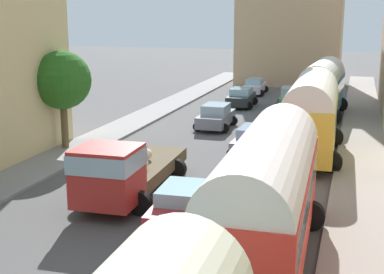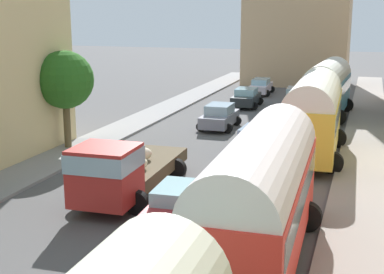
{
  "view_description": "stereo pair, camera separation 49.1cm",
  "coord_description": "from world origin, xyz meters",
  "px_view_note": "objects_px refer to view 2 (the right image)",
  "views": [
    {
      "loc": [
        6.76,
        -1.24,
        7.23
      ],
      "look_at": [
        0.0,
        20.91,
        1.86
      ],
      "focal_mm": 50.85,
      "sensor_mm": 36.0,
      "label": 1
    },
    {
      "loc": [
        7.23,
        -1.1,
        7.23
      ],
      "look_at": [
        0.0,
        20.91,
        1.86
      ],
      "focal_mm": 50.85,
      "sensor_mm": 36.0,
      "label": 2
    }
  ],
  "objects_px": {
    "parked_bus_1": "(261,191)",
    "car_4": "(256,141)",
    "car_3": "(178,208)",
    "cargo_truck_0": "(122,169)",
    "car_0": "(219,116)",
    "car_1": "(246,97)",
    "parked_bus_3": "(328,86)",
    "car_5": "(296,98)",
    "car_2": "(261,86)",
    "parked_bus_2": "(314,112)"
  },
  "relations": [
    {
      "from": "parked_bus_1",
      "to": "car_4",
      "type": "relative_size",
      "value": 2.21
    },
    {
      "from": "parked_bus_1",
      "to": "car_3",
      "type": "height_order",
      "value": "parked_bus_1"
    },
    {
      "from": "cargo_truck_0",
      "to": "car_0",
      "type": "xyz_separation_m",
      "value": [
        0.0,
        14.23,
        -0.52
      ]
    },
    {
      "from": "parked_bus_1",
      "to": "car_1",
      "type": "height_order",
      "value": "parked_bus_1"
    },
    {
      "from": "parked_bus_1",
      "to": "parked_bus_3",
      "type": "relative_size",
      "value": 1.12
    },
    {
      "from": "parked_bus_1",
      "to": "car_3",
      "type": "distance_m",
      "value": 3.71
    },
    {
      "from": "car_3",
      "to": "car_5",
      "type": "xyz_separation_m",
      "value": [
        0.52,
        25.25,
        -0.02
      ]
    },
    {
      "from": "car_2",
      "to": "parked_bus_2",
      "type": "bearing_deg",
      "value": -71.98
    },
    {
      "from": "cargo_truck_0",
      "to": "car_1",
      "type": "xyz_separation_m",
      "value": [
        -0.13,
        22.51,
        -0.55
      ]
    },
    {
      "from": "parked_bus_3",
      "to": "car_5",
      "type": "height_order",
      "value": "parked_bus_3"
    },
    {
      "from": "parked_bus_1",
      "to": "car_3",
      "type": "xyz_separation_m",
      "value": [
        -3.05,
        1.54,
        -1.42
      ]
    },
    {
      "from": "parked_bus_1",
      "to": "parked_bus_2",
      "type": "height_order",
      "value": "parked_bus_2"
    },
    {
      "from": "cargo_truck_0",
      "to": "car_2",
      "type": "bearing_deg",
      "value": 90.65
    },
    {
      "from": "parked_bus_2",
      "to": "car_5",
      "type": "relative_size",
      "value": 1.92
    },
    {
      "from": "parked_bus_2",
      "to": "car_5",
      "type": "distance_m",
      "value": 14.58
    },
    {
      "from": "car_0",
      "to": "parked_bus_1",
      "type": "bearing_deg",
      "value": -71.11
    },
    {
      "from": "car_0",
      "to": "car_5",
      "type": "distance_m",
      "value": 9.65
    },
    {
      "from": "parked_bus_2",
      "to": "car_2",
      "type": "relative_size",
      "value": 1.95
    },
    {
      "from": "parked_bus_2",
      "to": "car_5",
      "type": "bearing_deg",
      "value": 100.85
    },
    {
      "from": "car_0",
      "to": "car_2",
      "type": "distance_m",
      "value": 15.13
    },
    {
      "from": "car_0",
      "to": "car_1",
      "type": "bearing_deg",
      "value": 90.95
    },
    {
      "from": "parked_bus_2",
      "to": "parked_bus_3",
      "type": "height_order",
      "value": "parked_bus_2"
    },
    {
      "from": "parked_bus_2",
      "to": "car_3",
      "type": "height_order",
      "value": "parked_bus_2"
    },
    {
      "from": "car_0",
      "to": "parked_bus_2",
      "type": "bearing_deg",
      "value": -39.94
    },
    {
      "from": "car_2",
      "to": "car_5",
      "type": "xyz_separation_m",
      "value": [
        3.91,
        -6.16,
        0.07
      ]
    },
    {
      "from": "car_2",
      "to": "car_5",
      "type": "bearing_deg",
      "value": -57.61
    },
    {
      "from": "car_5",
      "to": "car_3",
      "type": "bearing_deg",
      "value": -91.19
    },
    {
      "from": "parked_bus_2",
      "to": "cargo_truck_0",
      "type": "bearing_deg",
      "value": -125.14
    },
    {
      "from": "car_2",
      "to": "car_3",
      "type": "bearing_deg",
      "value": -83.85
    },
    {
      "from": "cargo_truck_0",
      "to": "car_4",
      "type": "xyz_separation_m",
      "value": [
        3.51,
        8.51,
        -0.54
      ]
    },
    {
      "from": "car_0",
      "to": "car_3",
      "type": "distance_m",
      "value": 16.56
    },
    {
      "from": "car_0",
      "to": "car_3",
      "type": "xyz_separation_m",
      "value": [
        3.04,
        -16.28,
        0.03
      ]
    },
    {
      "from": "parked_bus_1",
      "to": "car_0",
      "type": "xyz_separation_m",
      "value": [
        -6.1,
        17.82,
        -1.45
      ]
    },
    {
      "from": "parked_bus_3",
      "to": "car_1",
      "type": "relative_size",
      "value": 2.09
    },
    {
      "from": "car_5",
      "to": "car_1",
      "type": "bearing_deg",
      "value": -169.59
    },
    {
      "from": "cargo_truck_0",
      "to": "car_3",
      "type": "relative_size",
      "value": 1.97
    },
    {
      "from": "parked_bus_2",
      "to": "car_3",
      "type": "distance_m",
      "value": 11.58
    },
    {
      "from": "parked_bus_2",
      "to": "cargo_truck_0",
      "type": "relative_size",
      "value": 1.09
    },
    {
      "from": "car_1",
      "to": "car_4",
      "type": "height_order",
      "value": "car_4"
    },
    {
      "from": "car_0",
      "to": "car_5",
      "type": "xyz_separation_m",
      "value": [
        3.57,
        8.97,
        0.01
      ]
    },
    {
      "from": "car_5",
      "to": "car_4",
      "type": "bearing_deg",
      "value": -90.23
    },
    {
      "from": "parked_bus_2",
      "to": "car_2",
      "type": "xyz_separation_m",
      "value": [
        -6.64,
        20.4,
        -1.6
      ]
    },
    {
      "from": "parked_bus_3",
      "to": "cargo_truck_0",
      "type": "bearing_deg",
      "value": -106.68
    },
    {
      "from": "car_1",
      "to": "car_4",
      "type": "relative_size",
      "value": 0.94
    },
    {
      "from": "parked_bus_3",
      "to": "car_4",
      "type": "distance_m",
      "value": 12.19
    },
    {
      "from": "parked_bus_3",
      "to": "car_0",
      "type": "height_order",
      "value": "parked_bus_3"
    },
    {
      "from": "car_4",
      "to": "car_0",
      "type": "bearing_deg",
      "value": 121.51
    },
    {
      "from": "parked_bus_1",
      "to": "parked_bus_3",
      "type": "xyz_separation_m",
      "value": [
        -0.01,
        23.94,
        -0.06
      ]
    },
    {
      "from": "parked_bus_1",
      "to": "car_0",
      "type": "height_order",
      "value": "parked_bus_1"
    },
    {
      "from": "car_1",
      "to": "cargo_truck_0",
      "type": "bearing_deg",
      "value": -89.66
    }
  ]
}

